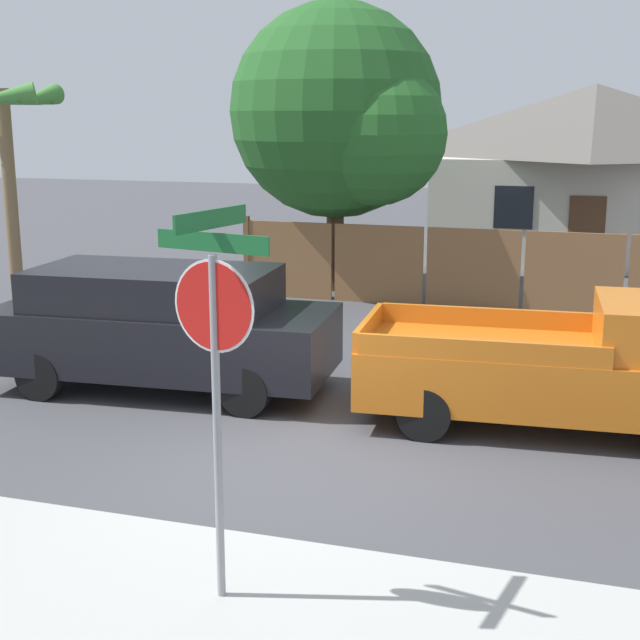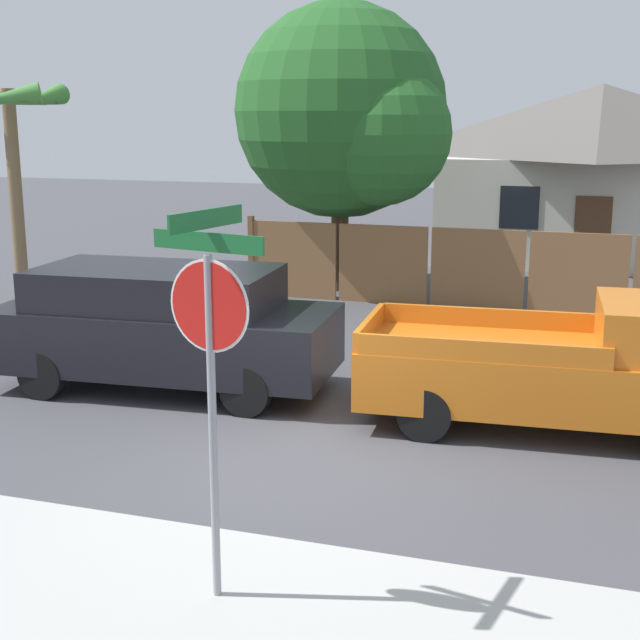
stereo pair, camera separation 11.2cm
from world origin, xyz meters
name	(u,v)px [view 1 (the left image)]	position (x,y,z in m)	size (l,w,h in m)	color
ground_plane	(294,458)	(0.00, 0.00, 0.00)	(80.00, 80.00, 0.00)	#47474C
sidewalk_strip	(153,615)	(0.00, -3.60, 0.00)	(36.00, 3.20, 0.01)	#B2B2AD
wooden_fence	(573,274)	(2.90, 9.02, 0.85)	(14.33, 0.12, 1.80)	brown
house	(591,169)	(3.05, 16.97, 2.51)	(8.85, 6.25, 4.83)	beige
oak_tree	(344,116)	(-2.24, 10.06, 3.97)	(5.01, 4.77, 6.47)	brown
palm_tree	(4,117)	(-8.69, 6.77, 3.96)	(2.32, 2.51, 4.65)	brown
red_suv	(162,325)	(-2.76, 2.03, 0.99)	(5.11, 2.35, 1.82)	black
orange_pickup	(568,366)	(3.04, 2.05, 0.83)	(4.98, 2.29, 1.74)	orange
stop_sign	(215,339)	(0.42, -3.14, 2.26)	(1.03, 0.93, 3.30)	gray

